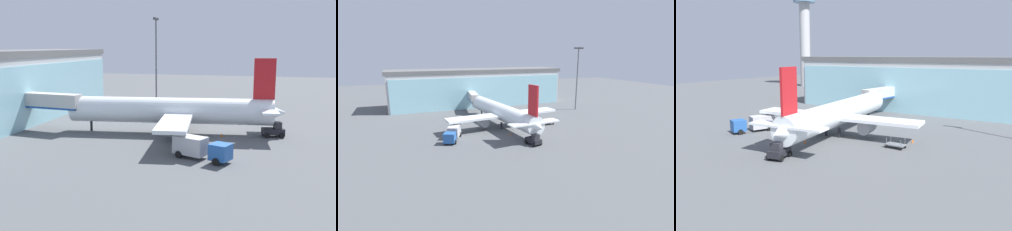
{
  "view_description": "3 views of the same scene",
  "coord_description": "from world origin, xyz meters",
  "views": [
    {
      "loc": [
        -60.07,
        -9.19,
        13.65
      ],
      "look_at": [
        -1.52,
        6.52,
        2.8
      ],
      "focal_mm": 42.0,
      "sensor_mm": 36.0,
      "label": 1
    },
    {
      "loc": [
        -21.96,
        -54.58,
        17.49
      ],
      "look_at": [
        -0.3,
        5.7,
        2.69
      ],
      "focal_mm": 28.0,
      "sensor_mm": 36.0,
      "label": 2
    },
    {
      "loc": [
        29.99,
        -38.43,
        13.29
      ],
      "look_at": [
        -1.11,
        7.04,
        3.01
      ],
      "focal_mm": 35.0,
      "sensor_mm": 36.0,
      "label": 3
    }
  ],
  "objects": [
    {
      "name": "ground",
      "position": [
        0.0,
        0.0,
        0.0
      ],
      "size": [
        240.0,
        240.0,
        0.0
      ],
      "primitive_type": "plane",
      "color": "#545659"
    },
    {
      "name": "terminal_building",
      "position": [
        0.01,
        36.89,
        6.37
      ],
      "size": [
        60.97,
        16.68,
        12.74
      ],
      "rotation": [
        0.0,
        0.0,
        0.05
      ],
      "color": "#B8B8B8",
      "rests_on": "ground"
    },
    {
      "name": "jet_bridge",
      "position": [
        -4.11,
        26.22,
        4.61
      ],
      "size": [
        3.41,
        12.04,
        6.0
      ],
      "rotation": [
        0.0,
        0.0,
        1.47
      ],
      "color": "beige",
      "rests_on": "ground"
    },
    {
      "name": "apron_light_mast",
      "position": [
        28.19,
        17.36,
        11.7
      ],
      "size": [
        3.2,
        0.4,
        19.87
      ],
      "color": "#59595E",
      "rests_on": "ground"
    },
    {
      "name": "airplane",
      "position": [
        -1.33,
        5.66,
        3.56
      ],
      "size": [
        28.94,
        35.31,
        11.76
      ],
      "rotation": [
        0.0,
        0.0,
        1.71
      ],
      "color": "white",
      "rests_on": "ground"
    },
    {
      "name": "catering_truck",
      "position": [
        -14.61,
        -0.99,
        1.47
      ],
      "size": [
        4.7,
        7.6,
        2.65
      ],
      "rotation": [
        0.0,
        0.0,
        4.34
      ],
      "color": "#2659A5",
      "rests_on": "ground"
    },
    {
      "name": "baggage_cart",
      "position": [
        10.41,
        3.36,
        0.5
      ],
      "size": [
        2.81,
        1.61,
        1.5
      ],
      "rotation": [
        0.0,
        0.0,
        6.28
      ],
      "color": "slate",
      "rests_on": "ground"
    },
    {
      "name": "pushback_tug",
      "position": [
        0.07,
        -9.63,
        0.97
      ],
      "size": [
        2.89,
        3.57,
        2.3
      ],
      "rotation": [
        0.0,
        0.0,
        1.85
      ],
      "color": "black",
      "rests_on": "ground"
    },
    {
      "name": "safety_cone_nose",
      "position": [
        -2.09,
        -2.03,
        0.28
      ],
      "size": [
        0.36,
        0.36,
        0.55
      ],
      "primitive_type": "cone",
      "color": "orange",
      "rests_on": "ground"
    },
    {
      "name": "safety_cone_wingtip",
      "position": [
        11.23,
        7.62,
        0.28
      ],
      "size": [
        0.36,
        0.36,
        0.55
      ],
      "primitive_type": "cone",
      "color": "orange",
      "rests_on": "ground"
    }
  ]
}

